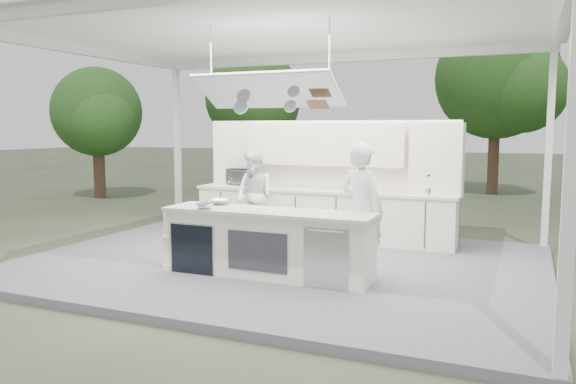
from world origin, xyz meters
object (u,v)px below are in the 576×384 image
at_px(back_counter, 321,214).
at_px(sous_chef, 255,195).
at_px(head_chef, 362,210).
at_px(demo_island, 266,243).

relative_size(back_counter, sous_chef, 3.03).
height_order(back_counter, head_chef, head_chef).
xyz_separation_m(demo_island, back_counter, (-0.18, 2.81, 0.00)).
bearing_deg(head_chef, back_counter, -35.84).
xyz_separation_m(back_counter, sous_chef, (-1.17, -0.50, 0.36)).
distance_m(back_counter, sous_chef, 1.32).
xyz_separation_m(demo_island, sous_chef, (-1.34, 2.31, 0.36)).
xyz_separation_m(head_chef, sous_chef, (-2.60, 1.81, -0.11)).
relative_size(demo_island, sous_chef, 1.85).
xyz_separation_m(demo_island, head_chef, (1.26, 0.50, 0.48)).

